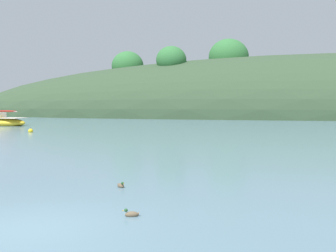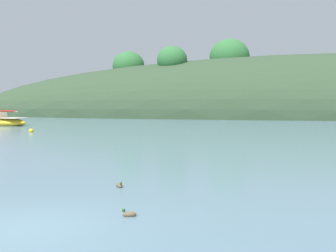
# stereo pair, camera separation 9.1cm
# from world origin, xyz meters

# --- Properties ---
(ground_plane) EXTENTS (400.00, 400.00, 0.00)m
(ground_plane) POSITION_xyz_m (0.00, 0.00, 0.00)
(ground_plane) COLOR slate
(mooring_buoy_inner) EXTENTS (0.44, 0.44, 0.54)m
(mooring_buoy_inner) POSITION_xyz_m (-14.30, 28.56, 0.12)
(mooring_buoy_inner) COLOR yellow
(mooring_buoy_inner) RESTS_ON ground
(duck_lone_left) EXTENTS (0.42, 0.25, 0.24)m
(duck_lone_left) POSITION_xyz_m (2.13, 1.43, 0.05)
(duck_lone_left) COLOR brown
(duck_lone_left) RESTS_ON ground
(duck_straggler) EXTENTS (0.36, 0.38, 0.24)m
(duck_straggler) POSITION_xyz_m (0.86, 4.98, 0.05)
(duck_straggler) COLOR brown
(duck_straggler) RESTS_ON ground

